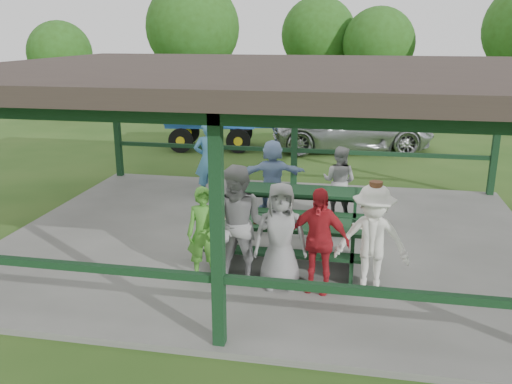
% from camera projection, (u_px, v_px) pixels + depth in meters
% --- Properties ---
extents(ground, '(90.00, 90.00, 0.00)m').
position_uv_depth(ground, '(269.00, 241.00, 10.50)').
color(ground, '#264A17').
rests_on(ground, ground).
extents(concrete_slab, '(10.00, 8.00, 0.10)m').
position_uv_depth(concrete_slab, '(269.00, 239.00, 10.48)').
color(concrete_slab, '#61615C').
rests_on(concrete_slab, ground).
extents(pavilion_structure, '(10.60, 8.60, 3.24)m').
position_uv_depth(pavilion_structure, '(271.00, 75.00, 9.59)').
color(pavilion_structure, black).
rests_on(pavilion_structure, concrete_slab).
extents(picnic_table_near, '(2.54, 1.39, 0.75)m').
position_uv_depth(picnic_table_near, '(287.00, 238.00, 9.11)').
color(picnic_table_near, black).
rests_on(picnic_table_near, concrete_slab).
extents(picnic_table_far, '(2.64, 1.39, 0.75)m').
position_uv_depth(picnic_table_far, '(298.00, 202.00, 11.00)').
color(picnic_table_far, black).
rests_on(picnic_table_far, concrete_slab).
extents(table_setting, '(2.53, 0.45, 0.10)m').
position_uv_depth(table_setting, '(289.00, 220.00, 9.03)').
color(table_setting, white).
rests_on(table_setting, picnic_table_near).
extents(contestant_green, '(0.61, 0.46, 1.51)m').
position_uv_depth(contestant_green, '(204.00, 234.00, 8.49)').
color(contestant_green, '#46932C').
rests_on(contestant_green, concrete_slab).
extents(contestant_grey_left, '(0.99, 0.81, 1.91)m').
position_uv_depth(contestant_grey_left, '(240.00, 227.00, 8.21)').
color(contestant_grey_left, gray).
rests_on(contestant_grey_left, concrete_slab).
extents(contestant_grey_mid, '(0.89, 0.66, 1.66)m').
position_uv_depth(contestant_grey_mid, '(280.00, 236.00, 8.22)').
color(contestant_grey_mid, gray).
rests_on(contestant_grey_mid, concrete_slab).
extents(contestant_red, '(1.01, 0.56, 1.63)m').
position_uv_depth(contestant_red, '(318.00, 240.00, 8.09)').
color(contestant_red, red).
rests_on(contestant_red, concrete_slab).
extents(contestant_white_fedora, '(1.15, 0.73, 1.76)m').
position_uv_depth(contestant_white_fedora, '(372.00, 241.00, 7.96)').
color(contestant_white_fedora, white).
rests_on(contestant_white_fedora, concrete_slab).
extents(spectator_lblue, '(1.53, 0.76, 1.58)m').
position_uv_depth(spectator_lblue, '(272.00, 175.00, 11.84)').
color(spectator_lblue, '#87A4D1').
rests_on(spectator_lblue, concrete_slab).
extents(spectator_blue, '(0.79, 0.66, 1.84)m').
position_uv_depth(spectator_blue, '(208.00, 160.00, 12.69)').
color(spectator_blue, '#478BB9').
rests_on(spectator_blue, concrete_slab).
extents(spectator_grey, '(0.88, 0.77, 1.51)m').
position_uv_depth(spectator_grey, '(339.00, 181.00, 11.47)').
color(spectator_grey, '#9A9B9D').
rests_on(spectator_grey, concrete_slab).
extents(pickup_truck, '(5.86, 3.65, 1.51)m').
position_uv_depth(pickup_truck, '(352.00, 127.00, 18.48)').
color(pickup_truck, silver).
rests_on(pickup_truck, ground).
extents(farm_trailer, '(4.17, 2.20, 1.44)m').
position_uv_depth(farm_trailer, '(212.00, 127.00, 18.72)').
color(farm_trailer, '#1C4D9C').
rests_on(farm_trailer, ground).
extents(tree_far_left, '(3.82, 3.82, 5.96)m').
position_uv_depth(tree_far_left, '(193.00, 28.00, 22.08)').
color(tree_far_left, '#382016').
rests_on(tree_far_left, ground).
extents(tree_left, '(3.53, 3.53, 5.52)m').
position_uv_depth(tree_left, '(318.00, 35.00, 25.67)').
color(tree_left, '#382016').
rests_on(tree_left, ground).
extents(tree_mid, '(3.19, 3.19, 4.99)m').
position_uv_depth(tree_mid, '(379.00, 44.00, 24.10)').
color(tree_mid, '#382016').
rests_on(tree_mid, ground).
extents(tree_edge_left, '(2.81, 2.81, 4.39)m').
position_uv_depth(tree_edge_left, '(60.00, 54.00, 23.97)').
color(tree_edge_left, '#382016').
rests_on(tree_edge_left, ground).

